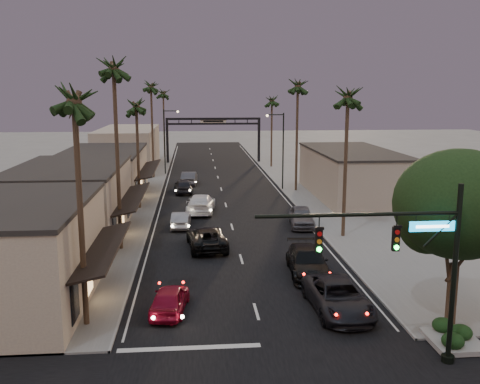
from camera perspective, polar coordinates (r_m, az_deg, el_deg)
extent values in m
plane|color=slate|center=(57.65, -1.71, -0.77)|extent=(200.00, 200.00, 0.00)
cube|color=black|center=(62.55, -1.97, 0.15)|extent=(14.00, 120.00, 0.02)
cube|color=slate|center=(69.64, -10.10, 1.12)|extent=(5.00, 92.00, 0.12)
cube|color=slate|center=(70.49, 5.47, 1.35)|extent=(5.00, 92.00, 0.12)
cube|color=tan|center=(31.31, -23.21, -6.37)|extent=(8.00, 12.00, 5.50)
cube|color=gray|center=(44.40, -17.66, -1.13)|extent=(8.00, 14.00, 5.50)
cube|color=tan|center=(59.91, -14.35, 1.77)|extent=(8.00, 16.00, 5.00)
cube|color=gray|center=(82.44, -11.81, 4.59)|extent=(8.00, 20.00, 6.00)
cube|color=gray|center=(59.63, 11.84, 1.83)|extent=(8.00, 18.00, 5.00)
cylinder|color=black|center=(24.27, 21.87, -8.28)|extent=(0.22, 0.22, 7.80)
cylinder|color=black|center=(21.98, 12.53, -2.37)|extent=(8.40, 0.16, 0.16)
cube|color=black|center=(21.82, 8.39, -5.17)|extent=(0.28, 0.22, 1.00)
cube|color=black|center=(22.76, 16.29, -4.83)|extent=(0.28, 0.22, 1.00)
cube|color=#0B76AF|center=(23.21, 19.81, -3.46)|extent=(1.90, 0.08, 0.42)
cylinder|color=#38281C|center=(28.75, 21.66, -10.17)|extent=(0.52, 0.52, 3.20)
ellipsoid|color=black|center=(27.51, 22.31, -1.16)|extent=(6.20, 6.20, 5.20)
sphere|color=black|center=(27.77, 19.37, -3.40)|extent=(2.80, 2.80, 2.80)
cube|color=gray|center=(27.38, 21.78, -14.89)|extent=(2.20, 2.60, 0.24)
cube|color=black|center=(86.88, -7.75, 5.36)|extent=(0.40, 0.40, 7.00)
cube|color=black|center=(87.41, 2.03, 5.48)|extent=(0.40, 0.40, 7.00)
cube|color=black|center=(86.57, -2.87, 7.81)|extent=(15.20, 0.35, 0.35)
cube|color=black|center=(86.62, -2.87, 7.28)|extent=(15.20, 0.30, 0.30)
cube|color=beige|center=(86.57, -2.87, 7.55)|extent=(4.20, 0.12, 1.00)
cylinder|color=black|center=(62.66, 4.61, 4.29)|extent=(0.16, 0.16, 9.00)
cylinder|color=black|center=(62.17, 3.76, 8.23)|extent=(2.00, 0.12, 0.12)
sphere|color=#FFD899|center=(62.04, 2.92, 8.14)|extent=(0.30, 0.30, 0.30)
cylinder|color=black|center=(74.84, -8.05, 5.27)|extent=(0.16, 0.16, 9.00)
cylinder|color=black|center=(74.52, -7.36, 8.58)|extent=(2.00, 0.12, 0.12)
sphere|color=#FFD899|center=(74.49, -6.66, 8.51)|extent=(0.30, 0.30, 0.30)
cylinder|color=#38281C|center=(26.66, -16.63, -2.70)|extent=(0.28, 0.28, 11.00)
sphere|color=black|center=(25.98, -17.35, 10.51)|extent=(3.20, 3.20, 3.20)
cylinder|color=#38281C|center=(39.11, -12.93, 3.13)|extent=(0.28, 0.28, 13.00)
sphere|color=black|center=(38.85, -13.38, 13.57)|extent=(3.20, 3.20, 3.20)
cylinder|color=#38281C|center=(53.09, -10.81, 3.52)|extent=(0.28, 0.28, 10.00)
sphere|color=black|center=(52.70, -11.03, 9.57)|extent=(3.20, 3.20, 3.20)
cylinder|color=#38281C|center=(71.82, -9.33, 6.21)|extent=(0.28, 0.28, 12.00)
sphere|color=black|center=(71.62, -9.49, 11.48)|extent=(3.20, 3.20, 3.20)
cylinder|color=#38281C|center=(42.50, 11.17, 2.43)|extent=(0.28, 0.28, 11.00)
sphere|color=black|center=(42.08, 11.48, 10.68)|extent=(3.20, 3.20, 3.20)
cylinder|color=#38281C|center=(61.78, 6.08, 5.57)|extent=(0.28, 0.28, 12.00)
sphere|color=black|center=(61.55, 6.20, 11.70)|extent=(3.20, 3.20, 3.20)
cylinder|color=#38281C|center=(81.52, 3.39, 6.15)|extent=(0.28, 0.28, 10.00)
sphere|color=black|center=(81.26, 3.43, 10.08)|extent=(3.20, 3.20, 3.20)
cylinder|color=#38281C|center=(94.73, -8.10, 7.00)|extent=(0.28, 0.28, 11.00)
sphere|color=black|center=(94.55, -8.20, 10.69)|extent=(3.20, 3.20, 3.20)
imported|color=maroon|center=(28.87, -7.51, -11.25)|extent=(2.24, 4.45, 1.45)
imported|color=black|center=(39.75, -3.59, -4.88)|extent=(3.20, 6.01, 1.61)
imported|color=#939498|center=(45.95, -6.31, -2.93)|extent=(1.68, 4.23, 1.37)
imported|color=white|center=(51.26, -4.19, -1.23)|extent=(3.09, 6.34, 1.78)
imported|color=black|center=(61.31, -6.08, 0.64)|extent=(2.31, 4.89, 1.62)
imported|color=#444448|center=(66.72, -5.44, 1.48)|extent=(2.09, 5.09, 1.64)
imported|color=black|center=(29.10, 10.41, -10.94)|extent=(2.99, 6.07, 1.66)
imported|color=black|center=(34.34, 7.24, -7.40)|extent=(2.73, 5.98, 1.70)
imported|color=#4D4C52|center=(46.24, 6.58, -2.63)|extent=(2.55, 5.20, 1.71)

